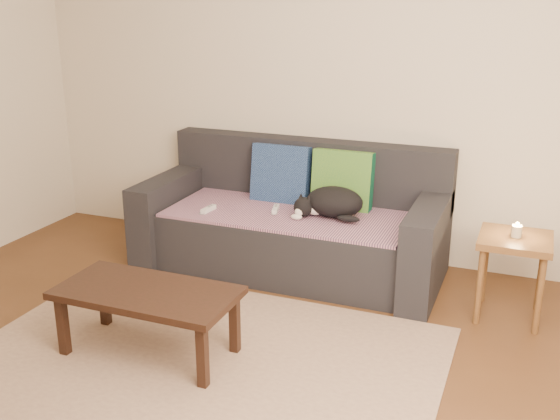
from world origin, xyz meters
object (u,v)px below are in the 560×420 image
Objects in this scene: cat at (332,203)px; coffee_table at (147,298)px; sofa at (293,226)px; side_table at (514,251)px; wii_remote_b at (276,209)px; wii_remote_a at (208,209)px.

cat reaches higher than coffee_table.
sofa reaches higher than side_table.
sofa is 0.20m from wii_remote_b.
sofa is 0.38m from cat.
coffee_table is at bearing -163.63° from wii_remote_a.
cat is 1.20m from side_table.
sofa is 1.51m from side_table.
cat is at bearing 171.89° from side_table.
side_table reaches higher than wii_remote_b.
side_table is (1.58, -0.13, -0.03)m from wii_remote_b.
wii_remote_b reaches higher than coffee_table.
coffee_table is at bearing -146.24° from side_table.
side_table is at bearing 33.76° from coffee_table.
sofa reaches higher than wii_remote_a.
cat reaches higher than wii_remote_a.
sofa reaches higher than wii_remote_b.
cat is 3.21× the size of wii_remote_a.
sofa is at bearing 177.88° from cat.
sofa is at bearing 171.20° from side_table.
sofa is 0.61m from wii_remote_a.
cat is 0.50× the size of coffee_table.
wii_remote_a is at bearing -152.56° from sofa.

